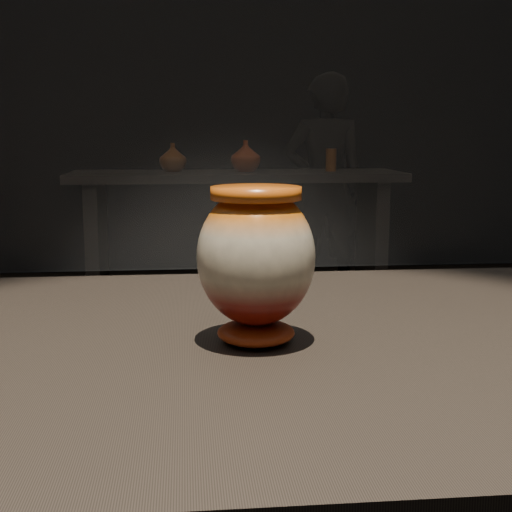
{
  "coord_description": "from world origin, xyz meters",
  "views": [
    {
      "loc": [
        0.08,
        -0.84,
        1.15
      ],
      "look_at": [
        0.17,
        -0.02,
        1.01
      ],
      "focal_mm": 50.0,
      "sensor_mm": 36.0,
      "label": 1
    }
  ],
  "objects": [
    {
      "name": "visitor",
      "position": [
        1.04,
        3.98,
        0.76
      ],
      "size": [
        0.56,
        0.37,
        1.53
      ],
      "primitive_type": "imported",
      "rotation": [
        0.0,
        0.0,
        3.14
      ],
      "color": "black",
      "rests_on": "ground"
    },
    {
      "name": "back_vase_right",
      "position": [
        0.98,
        3.49,
        0.97
      ],
      "size": [
        0.06,
        0.06,
        0.14
      ],
      "primitive_type": "cylinder",
      "color": "#9F5017",
      "rests_on": "back_shelf"
    },
    {
      "name": "back_vase_left",
      "position": [
        0.02,
        3.54,
        0.99
      ],
      "size": [
        0.23,
        0.23,
        0.17
      ],
      "primitive_type": "imported",
      "rotation": [
        0.0,
        0.0,
        2.19
      ],
      "color": "#9F5017",
      "rests_on": "back_shelf"
    },
    {
      "name": "back_shelf",
      "position": [
        0.4,
        3.49,
        0.64
      ],
      "size": [
        2.0,
        0.6,
        0.9
      ],
      "color": "black",
      "rests_on": "ground"
    },
    {
      "name": "back_vase_mid",
      "position": [
        0.45,
        3.49,
        0.99
      ],
      "size": [
        0.2,
        0.2,
        0.19
      ],
      "primitive_type": "imported",
      "rotation": [
        0.0,
        0.0,
        1.66
      ],
      "color": "#691009",
      "rests_on": "back_shelf"
    },
    {
      "name": "main_vase",
      "position": [
        0.17,
        -0.02,
        1.0
      ],
      "size": [
        0.15,
        0.15,
        0.19
      ],
      "rotation": [
        0.0,
        0.0,
        0.08
      ],
      "color": "#691009",
      "rests_on": "display_plinth"
    }
  ]
}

